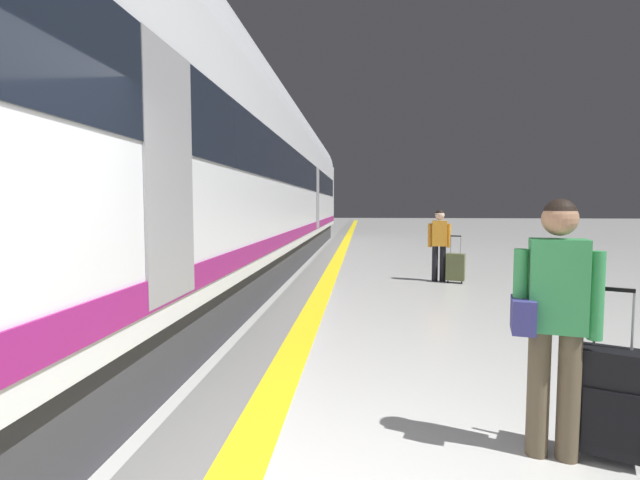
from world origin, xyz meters
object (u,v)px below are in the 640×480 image
at_px(high_speed_train, 209,162).
at_px(rolling_suitcase_foreground, 610,401).
at_px(passenger_near, 439,240).
at_px(suitcase_near, 456,267).
at_px(traveller_foreground, 554,310).

height_order(high_speed_train, rolling_suitcase_foreground, high_speed_train).
height_order(rolling_suitcase_foreground, passenger_near, passenger_near).
bearing_deg(high_speed_train, rolling_suitcase_foreground, -51.91).
xyz_separation_m(high_speed_train, suitcase_near, (4.96, 1.19, -2.16)).
relative_size(rolling_suitcase_foreground, suitcase_near, 1.10).
bearing_deg(passenger_near, suitcase_near, -30.95).
xyz_separation_m(traveller_foreground, rolling_suitcase_foreground, (0.36, -0.02, -0.59)).
relative_size(high_speed_train, rolling_suitcase_foreground, 30.85).
relative_size(traveller_foreground, suitcase_near, 1.66).
bearing_deg(high_speed_train, traveller_foreground, -54.12).
height_order(rolling_suitcase_foreground, suitcase_near, rolling_suitcase_foreground).
xyz_separation_m(high_speed_train, rolling_suitcase_foreground, (4.58, -5.85, -2.11)).
distance_m(high_speed_train, suitcase_near, 5.54).
bearing_deg(passenger_near, traveller_foreground, -93.34).
distance_m(traveller_foreground, passenger_near, 7.23).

